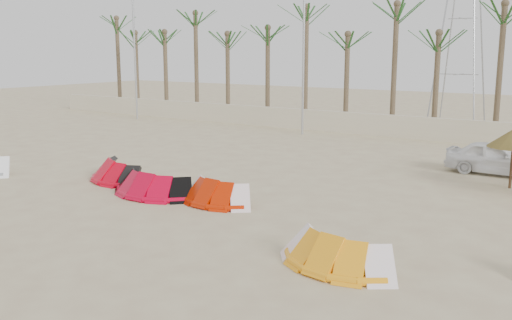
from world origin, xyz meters
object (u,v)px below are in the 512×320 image
Objects in this scene: kite_red_left at (121,169)px; kite_red_mid at (158,183)px; kite_red_right at (219,190)px; kite_orange at (341,248)px; car at (497,158)px.

kite_red_left is 1.04× the size of kite_red_mid.
kite_red_left is at bearing 174.17° from kite_red_right.
kite_red_mid is 1.06× the size of kite_orange.
car is at bearing 85.82° from kite_orange.
car reaches higher than kite_orange.
car reaches higher than kite_red_mid.
car is at bearing 47.64° from kite_red_mid.
kite_orange is (5.87, -2.95, 0.00)m from kite_red_right.
kite_red_mid is 8.74m from kite_orange.
kite_red_mid and kite_orange have the same top height.
kite_red_left and kite_orange have the same top height.
car is at bearing 55.30° from kite_red_right.
kite_red_left is at bearing 128.70° from car.
kite_red_left is 1.10× the size of kite_orange.
car is (0.93, 12.77, 0.26)m from kite_orange.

